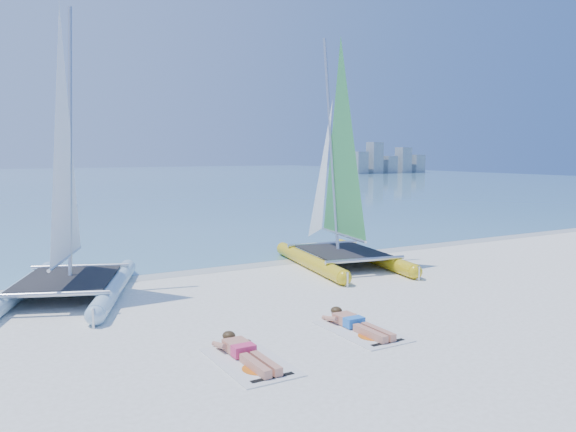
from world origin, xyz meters
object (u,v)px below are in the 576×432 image
towel_a (250,362)px  catamaran_yellow (335,190)px  catamaran_blue (65,206)px  sunbather_b (355,323)px  towel_b (361,331)px  sunbather_a (245,351)px

towel_a → catamaran_yellow: bearing=46.3°
catamaran_yellow → towel_a: catamaran_yellow is taller
catamaran_blue → sunbather_b: 7.04m
catamaran_yellow → towel_b: catamaran_yellow is taller
towel_b → sunbather_b: bearing=90.0°
catamaran_yellow → towel_a: size_ratio=3.77×
catamaran_yellow → towel_a: bearing=-123.9°
catamaran_blue → towel_a: catamaran_blue is taller
towel_a → sunbather_b: size_ratio=1.07×
sunbather_b → catamaran_yellow: bearing=58.9°
catamaran_yellow → sunbather_b: (-3.32, -5.51, -2.08)m
catamaran_yellow → towel_b: size_ratio=3.77×
sunbather_b → catamaran_blue: bearing=129.1°
towel_b → catamaran_blue: bearing=128.1°
sunbather_a → catamaran_yellow: bearing=45.4°
catamaran_blue → towel_b: catamaran_blue is taller
catamaran_yellow → towel_b: bearing=-110.4°
sunbather_a → towel_b: bearing=3.6°
catamaran_yellow → sunbather_b: bearing=-111.3°
sunbather_a → towel_b: size_ratio=0.93×
sunbather_a → towel_b: sunbather_a is taller
catamaran_blue → towel_b: 7.22m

